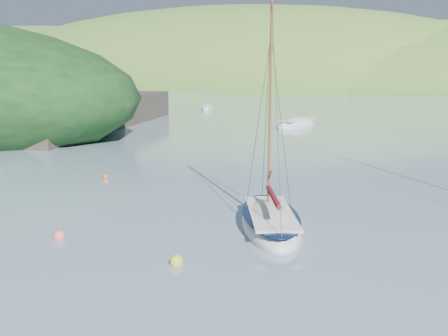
% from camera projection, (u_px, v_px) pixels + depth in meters
% --- Properties ---
extents(ground, '(700.00, 700.00, 0.00)m').
position_uv_depth(ground, '(167.00, 265.00, 18.00)').
color(ground, slate).
rests_on(ground, ground).
extents(shoreline_hills, '(690.00, 135.00, 56.00)m').
position_uv_depth(shoreline_hills, '(367.00, 87.00, 178.93)').
color(shoreline_hills, '#40772D').
rests_on(shoreline_hills, ground).
extents(daysailer_white, '(5.03, 7.30, 10.56)m').
position_uv_depth(daysailer_white, '(270.00, 222.00, 22.21)').
color(daysailer_white, silver).
rests_on(daysailer_white, ground).
extents(distant_sloop_a, '(4.78, 7.96, 10.73)m').
position_uv_depth(distant_sloop_a, '(296.00, 125.00, 59.67)').
color(distant_sloop_a, silver).
rests_on(distant_sloop_a, ground).
extents(distant_sloop_c, '(3.66, 6.00, 8.08)m').
position_uv_depth(distant_sloop_c, '(207.00, 109.00, 84.23)').
color(distant_sloop_c, silver).
rests_on(distant_sloop_c, ground).
extents(mooring_buoys, '(22.80, 11.53, 0.50)m').
position_uv_depth(mooring_buoys, '(202.00, 222.00, 22.61)').
color(mooring_buoys, gold).
rests_on(mooring_buoys, ground).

